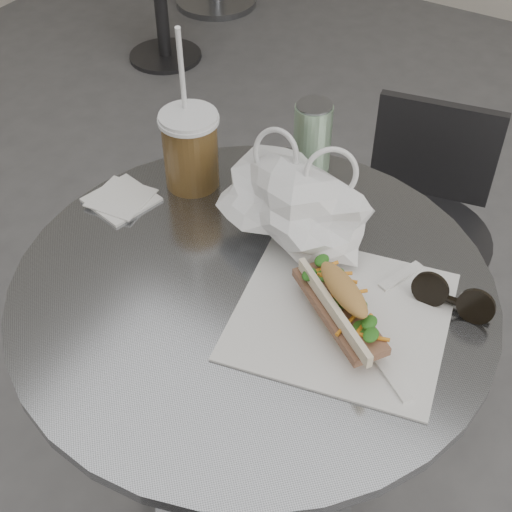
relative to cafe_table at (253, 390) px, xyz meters
The scene contains 9 objects.
cafe_table is the anchor object (origin of this frame).
chair_far 0.64m from the cafe_table, 84.02° to the left, with size 0.37×0.39×0.69m.
sandwich_paper 0.31m from the cafe_table, ahead, with size 0.31×0.29×0.00m, color white.
banh_mi 0.35m from the cafe_table, ahead, with size 0.25×0.21×0.08m.
iced_coffee 0.45m from the cafe_table, 144.70° to the left, with size 0.11×0.11×0.31m.
sunglasses 0.42m from the cafe_table, 21.87° to the left, with size 0.13×0.03×0.06m.
plastic_bag 0.36m from the cafe_table, 93.30° to the left, with size 0.25×0.19×0.12m, color white, non-canonical shape.
napkin_stack 0.42m from the cafe_table, behind, with size 0.12×0.12×0.01m.
drink_can 0.47m from the cafe_table, 102.85° to the left, with size 0.07×0.07×0.13m.
Camera 1 is at (0.42, -0.46, 1.53)m, focal length 50.00 mm.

